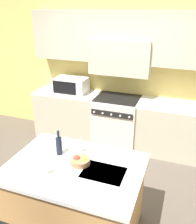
{
  "coord_description": "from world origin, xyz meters",
  "views": [
    {
      "loc": [
        1.12,
        -2.5,
        2.5
      ],
      "look_at": [
        0.06,
        0.39,
        1.16
      ],
      "focal_mm": 40.0,
      "sensor_mm": 36.0,
      "label": 1
    }
  ],
  "objects_px": {
    "range_stove": "(117,121)",
    "wine_glass_near": "(45,163)",
    "microwave": "(71,85)",
    "wine_glass_far": "(81,142)",
    "fruit_bowl": "(80,161)",
    "wine_bottle": "(59,145)"
  },
  "relations": [
    {
      "from": "microwave",
      "to": "wine_glass_near",
      "type": "distance_m",
      "value": 2.48
    },
    {
      "from": "range_stove",
      "to": "fruit_bowl",
      "type": "bearing_deg",
      "value": -85.32
    },
    {
      "from": "wine_bottle",
      "to": "wine_glass_far",
      "type": "height_order",
      "value": "wine_bottle"
    },
    {
      "from": "wine_bottle",
      "to": "wine_glass_near",
      "type": "height_order",
      "value": "wine_bottle"
    },
    {
      "from": "wine_bottle",
      "to": "wine_glass_near",
      "type": "bearing_deg",
      "value": -82.14
    },
    {
      "from": "range_stove",
      "to": "wine_glass_near",
      "type": "distance_m",
      "value": 2.39
    },
    {
      "from": "wine_glass_far",
      "to": "fruit_bowl",
      "type": "bearing_deg",
      "value": -68.32
    },
    {
      "from": "fruit_bowl",
      "to": "wine_glass_far",
      "type": "bearing_deg",
      "value": 111.68
    },
    {
      "from": "microwave",
      "to": "wine_glass_near",
      "type": "bearing_deg",
      "value": -70.35
    },
    {
      "from": "wine_glass_near",
      "to": "range_stove",
      "type": "bearing_deg",
      "value": 87.99
    },
    {
      "from": "fruit_bowl",
      "to": "range_stove",
      "type": "bearing_deg",
      "value": 94.68
    },
    {
      "from": "microwave",
      "to": "wine_bottle",
      "type": "height_order",
      "value": "microwave"
    },
    {
      "from": "microwave",
      "to": "wine_glass_near",
      "type": "relative_size",
      "value": 2.9
    },
    {
      "from": "range_stove",
      "to": "wine_bottle",
      "type": "relative_size",
      "value": 3.16
    },
    {
      "from": "range_stove",
      "to": "fruit_bowl",
      "type": "xyz_separation_m",
      "value": [
        0.17,
        -2.03,
        0.47
      ]
    },
    {
      "from": "wine_glass_far",
      "to": "fruit_bowl",
      "type": "height_order",
      "value": "wine_glass_far"
    },
    {
      "from": "wine_bottle",
      "to": "wine_glass_far",
      "type": "distance_m",
      "value": 0.25
    },
    {
      "from": "microwave",
      "to": "range_stove",
      "type": "bearing_deg",
      "value": -1.16
    },
    {
      "from": "wine_bottle",
      "to": "fruit_bowl",
      "type": "distance_m",
      "value": 0.32
    },
    {
      "from": "wine_glass_near",
      "to": "wine_glass_far",
      "type": "bearing_deg",
      "value": 71.84
    },
    {
      "from": "wine_glass_near",
      "to": "wine_bottle",
      "type": "bearing_deg",
      "value": 97.86
    },
    {
      "from": "microwave",
      "to": "wine_bottle",
      "type": "relative_size",
      "value": 2.01
    }
  ]
}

